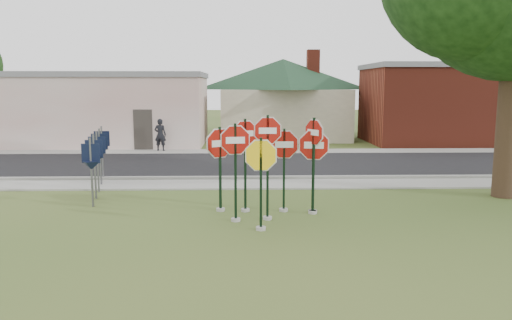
{
  "coord_description": "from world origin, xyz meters",
  "views": [
    {
      "loc": [
        -0.66,
        -11.63,
        3.46
      ],
      "look_at": [
        -0.31,
        2.0,
        1.42
      ],
      "focal_mm": 35.0,
      "sensor_mm": 36.0,
      "label": 1
    }
  ],
  "objects_px": {
    "stop_sign_yellow": "(261,172)",
    "stop_sign_left": "(235,159)",
    "pedestrian": "(160,135)",
    "stop_sign_center": "(268,153)"
  },
  "relations": [
    {
      "from": "stop_sign_center",
      "to": "stop_sign_left",
      "type": "distance_m",
      "value": 0.84
    },
    {
      "from": "stop_sign_yellow",
      "to": "stop_sign_left",
      "type": "relative_size",
      "value": 0.9
    },
    {
      "from": "stop_sign_yellow",
      "to": "pedestrian",
      "type": "distance_m",
      "value": 15.26
    },
    {
      "from": "stop_sign_center",
      "to": "stop_sign_yellow",
      "type": "relative_size",
      "value": 1.2
    },
    {
      "from": "stop_sign_center",
      "to": "pedestrian",
      "type": "distance_m",
      "value": 14.44
    },
    {
      "from": "stop_sign_yellow",
      "to": "stop_sign_left",
      "type": "bearing_deg",
      "value": 127.4
    },
    {
      "from": "stop_sign_center",
      "to": "stop_sign_yellow",
      "type": "height_order",
      "value": "stop_sign_center"
    },
    {
      "from": "stop_sign_left",
      "to": "pedestrian",
      "type": "bearing_deg",
      "value": 106.89
    },
    {
      "from": "pedestrian",
      "to": "stop_sign_yellow",
      "type": "bearing_deg",
      "value": 114.68
    },
    {
      "from": "stop_sign_center",
      "to": "stop_sign_yellow",
      "type": "xyz_separation_m",
      "value": [
        -0.2,
        -0.96,
        -0.32
      ]
    }
  ]
}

